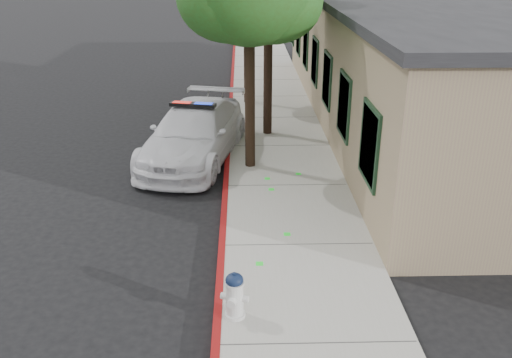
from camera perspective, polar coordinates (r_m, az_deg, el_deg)
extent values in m
plane|color=black|center=(11.15, -3.93, -7.72)|extent=(120.00, 120.00, 0.00)
cube|color=#9C9A8E|center=(13.81, 3.16, -0.92)|extent=(3.20, 60.00, 0.15)
cube|color=maroon|center=(13.77, -3.24, -0.97)|extent=(0.14, 60.00, 0.16)
cube|color=#846B56|center=(19.91, 16.99, 11.53)|extent=(7.00, 20.00, 4.00)
cube|color=black|center=(19.62, 17.75, 17.57)|extent=(7.30, 20.30, 0.24)
cube|color=black|center=(11.52, 11.97, 3.60)|extent=(0.08, 1.48, 1.68)
cube|color=black|center=(14.32, 9.35, 7.68)|extent=(0.08, 1.48, 1.68)
cube|color=black|center=(17.18, 7.57, 10.40)|extent=(0.08, 1.48, 1.68)
cube|color=black|center=(20.09, 6.28, 12.33)|extent=(0.08, 1.48, 1.68)
cube|color=black|center=(23.02, 5.30, 13.77)|extent=(0.08, 1.48, 1.68)
cube|color=black|center=(25.96, 4.54, 14.89)|extent=(0.08, 1.48, 1.68)
cube|color=black|center=(28.92, 3.93, 15.77)|extent=(0.08, 1.48, 1.68)
imported|color=white|center=(15.73, -6.59, 4.86)|extent=(3.34, 5.82, 1.59)
cube|color=black|center=(15.49, -6.73, 7.86)|extent=(1.23, 0.53, 0.10)
cube|color=red|center=(15.58, -7.87, 7.92)|extent=(0.56, 0.35, 0.11)
cube|color=#0D2DDE|center=(15.39, -5.59, 7.84)|extent=(0.56, 0.35, 0.11)
cylinder|color=silver|center=(9.14, -2.25, -14.18)|extent=(0.35, 0.35, 0.06)
cylinder|color=silver|center=(8.95, -2.28, -12.61)|extent=(0.28, 0.28, 0.56)
cylinder|color=silver|center=(8.78, -2.31, -11.02)|extent=(0.33, 0.33, 0.04)
ellipsoid|color=#0E1A36|center=(8.75, -2.31, -10.70)|extent=(0.29, 0.29, 0.22)
cylinder|color=#0E1A36|center=(8.69, -2.33, -10.15)|extent=(0.07, 0.07, 0.06)
cylinder|color=silver|center=(8.98, -3.37, -12.32)|extent=(0.15, 0.14, 0.11)
cylinder|color=silver|center=(8.90, -1.18, -12.63)|extent=(0.15, 0.14, 0.11)
cylinder|color=silver|center=(8.79, -2.59, -13.01)|extent=(0.17, 0.15, 0.14)
cylinder|color=black|center=(14.43, -0.66, 8.45)|extent=(0.27, 0.27, 3.76)
ellipsoid|color=#284D18|center=(14.09, 1.89, 18.45)|extent=(2.51, 2.51, 2.13)
cylinder|color=black|center=(17.20, 1.27, 11.23)|extent=(0.28, 0.28, 3.97)
cylinder|color=black|center=(21.07, -0.99, 12.36)|extent=(0.23, 0.23, 3.15)
ellipsoid|color=#2F551A|center=(20.88, 0.34, 18.12)|extent=(2.07, 2.07, 1.76)
ellipsoid|color=#2F551A|center=(20.54, -1.94, 18.27)|extent=(2.16, 2.16, 1.84)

